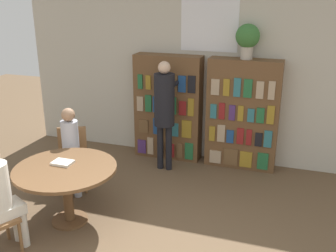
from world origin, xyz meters
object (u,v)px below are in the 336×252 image
(reading_table, at_px, (66,176))
(seated_reader_right, at_px, (1,193))
(bookshelf_right, at_px, (242,115))
(flower_vase, at_px, (248,38))
(bookshelf_left, at_px, (168,108))
(chair_left_side, at_px, (73,155))
(seated_reader_left, at_px, (71,147))
(librarian_standing, at_px, (165,105))

(reading_table, relative_size, seated_reader_right, 1.00)
(bookshelf_right, distance_m, seated_reader_right, 3.66)
(bookshelf_right, relative_size, flower_vase, 3.36)
(reading_table, bearing_deg, bookshelf_left, 77.56)
(seated_reader_right, bearing_deg, bookshelf_left, 100.75)
(chair_left_side, relative_size, seated_reader_right, 0.72)
(chair_left_side, distance_m, seated_reader_right, 1.55)
(bookshelf_left, relative_size, chair_left_side, 1.99)
(seated_reader_left, bearing_deg, librarian_standing, -157.93)
(librarian_standing, bearing_deg, seated_reader_left, -130.60)
(bookshelf_right, relative_size, reading_table, 1.43)
(reading_table, xyz_separation_m, seated_reader_right, (-0.35, -0.69, 0.07))
(bookshelf_right, bearing_deg, flower_vase, 77.20)
(bookshelf_right, bearing_deg, seated_reader_left, -141.95)
(chair_left_side, bearing_deg, bookshelf_left, -150.07)
(bookshelf_left, distance_m, seated_reader_left, 1.85)
(bookshelf_left, distance_m, bookshelf_right, 1.23)
(flower_vase, xyz_separation_m, chair_left_side, (-2.17, -1.47, -1.57))
(reading_table, bearing_deg, librarian_standing, 71.10)
(reading_table, xyz_separation_m, librarian_standing, (0.62, 1.81, 0.45))
(reading_table, height_order, chair_left_side, chair_left_side)
(bookshelf_left, xyz_separation_m, librarian_standing, (0.11, -0.50, 0.20))
(flower_vase, bearing_deg, chair_left_side, -145.84)
(reading_table, xyz_separation_m, seated_reader_left, (-0.35, 0.68, 0.07))
(seated_reader_left, distance_m, seated_reader_right, 1.37)
(reading_table, height_order, seated_reader_left, seated_reader_left)
(bookshelf_right, xyz_separation_m, flower_vase, (0.00, 0.00, 1.18))
(seated_reader_right, bearing_deg, chair_left_side, 120.01)
(bookshelf_left, height_order, reading_table, bookshelf_left)
(flower_vase, distance_m, librarian_standing, 1.57)
(bookshelf_right, relative_size, seated_reader_right, 1.43)
(flower_vase, distance_m, reading_table, 3.23)
(flower_vase, xyz_separation_m, seated_reader_left, (-2.09, -1.64, -1.36))
(bookshelf_right, height_order, seated_reader_left, bookshelf_right)
(flower_vase, height_order, seated_reader_right, flower_vase)
(bookshelf_right, xyz_separation_m, librarian_standing, (-1.12, -0.50, 0.20))
(seated_reader_right, xyz_separation_m, librarian_standing, (0.97, 2.50, 0.37))
(bookshelf_right, bearing_deg, seated_reader_right, -124.76)
(bookshelf_left, bearing_deg, librarian_standing, -77.62)
(seated_reader_left, relative_size, librarian_standing, 0.71)
(bookshelf_left, xyz_separation_m, flower_vase, (1.23, 0.00, 1.18))
(librarian_standing, bearing_deg, flower_vase, 24.36)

